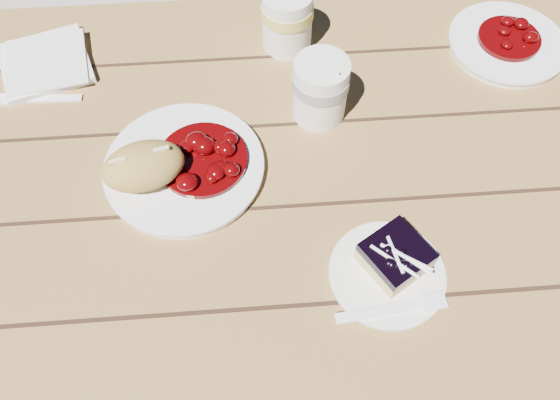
{
  "coord_description": "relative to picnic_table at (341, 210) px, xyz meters",
  "views": [
    {
      "loc": [
        -0.15,
        -0.5,
        1.47
      ],
      "look_at": [
        -0.12,
        -0.1,
        0.81
      ],
      "focal_mm": 35.0,
      "sensor_mm": 36.0,
      "label": 1
    }
  ],
  "objects": [
    {
      "name": "second_cup",
      "position": [
        -0.08,
        0.27,
        0.22
      ],
      "size": [
        0.09,
        0.09,
        0.11
      ],
      "primitive_type": "cylinder",
      "color": "white",
      "rests_on": "picnic_table"
    },
    {
      "name": "picnic_table",
      "position": [
        0.0,
        0.0,
        0.0
      ],
      "size": [
        2.0,
        1.55,
        0.75
      ],
      "color": "brown",
      "rests_on": "ground"
    },
    {
      "name": "bread_roll",
      "position": [
        -0.32,
        -0.02,
        0.21
      ],
      "size": [
        0.14,
        0.11,
        0.06
      ],
      "primitive_type": "ellipsoid",
      "rotation": [
        0.0,
        0.0,
        0.26
      ],
      "color": "#AC8942",
      "rests_on": "main_plate"
    },
    {
      "name": "ground",
      "position": [
        0.0,
        0.0,
        -0.59
      ],
      "size": [
        60.0,
        60.0,
        0.0
      ],
      "primitive_type": "plane",
      "color": "#A29C93",
      "rests_on": "ground"
    },
    {
      "name": "napkin_stack",
      "position": [
        -0.52,
        0.25,
        0.17
      ],
      "size": [
        0.19,
        0.19,
        0.01
      ],
      "primitive_type": "cube",
      "rotation": [
        0.0,
        0.0,
        0.32
      ],
      "color": "white",
      "rests_on": "picnic_table"
    },
    {
      "name": "blueberry_cake",
      "position": [
        0.03,
        -0.19,
        0.19
      ],
      "size": [
        0.11,
        0.11,
        0.05
      ],
      "rotation": [
        0.0,
        0.0,
        0.55
      ],
      "color": "#D6BE75",
      "rests_on": "dessert_plate"
    },
    {
      "name": "fork_dessert",
      "position": [
        0.0,
        -0.26,
        0.17
      ],
      "size": [
        0.16,
        0.04,
        0.0
      ],
      "primitive_type": null,
      "rotation": [
        0.0,
        0.0,
        -1.46
      ],
      "color": "white",
      "rests_on": "dessert_plate"
    },
    {
      "name": "dessert_plate",
      "position": [
        0.02,
        -0.21,
        0.17
      ],
      "size": [
        0.16,
        0.16,
        0.01
      ],
      "primitive_type": "cylinder",
      "color": "white",
      "rests_on": "picnic_table"
    },
    {
      "name": "second_plate",
      "position": [
        0.32,
        0.23,
        0.17
      ],
      "size": [
        0.21,
        0.21,
        0.02
      ],
      "primitive_type": "cylinder",
      "color": "white",
      "rests_on": "picnic_table"
    },
    {
      "name": "second_stew",
      "position": [
        0.32,
        0.23,
        0.2
      ],
      "size": [
        0.11,
        0.11,
        0.04
      ],
      "primitive_type": null,
      "color": "#4C0204",
      "rests_on": "second_plate"
    },
    {
      "name": "fork_table",
      "position": [
        -0.51,
        0.17,
        0.16
      ],
      "size": [
        0.16,
        0.03,
        0.0
      ],
      "primitive_type": null,
      "rotation": [
        0.0,
        0.0,
        1.53
      ],
      "color": "white",
      "rests_on": "picnic_table"
    },
    {
      "name": "coffee_cup",
      "position": [
        -0.04,
        0.1,
        0.22
      ],
      "size": [
        0.09,
        0.09,
        0.11
      ],
      "primitive_type": "cylinder",
      "color": "white",
      "rests_on": "picnic_table"
    },
    {
      "name": "goulash_stew",
      "position": [
        -0.24,
        0.0,
        0.2
      ],
      "size": [
        0.14,
        0.14,
        0.04
      ],
      "primitive_type": null,
      "color": "#4C0204",
      "rests_on": "main_plate"
    },
    {
      "name": "main_plate",
      "position": [
        -0.27,
        -0.0,
        0.17
      ],
      "size": [
        0.25,
        0.25,
        0.02
      ],
      "primitive_type": "cylinder",
      "color": "white",
      "rests_on": "picnic_table"
    }
  ]
}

